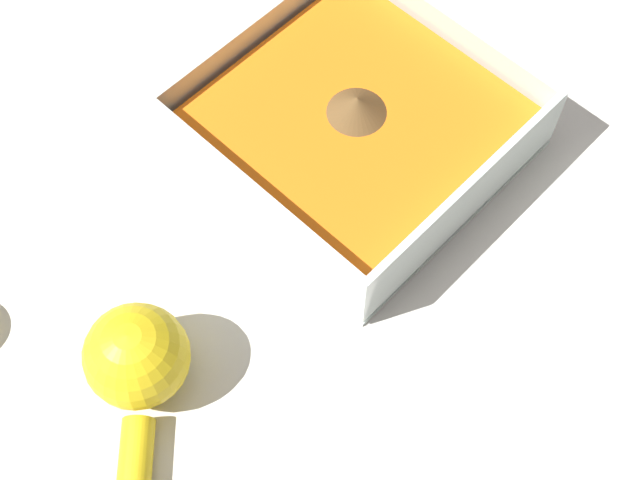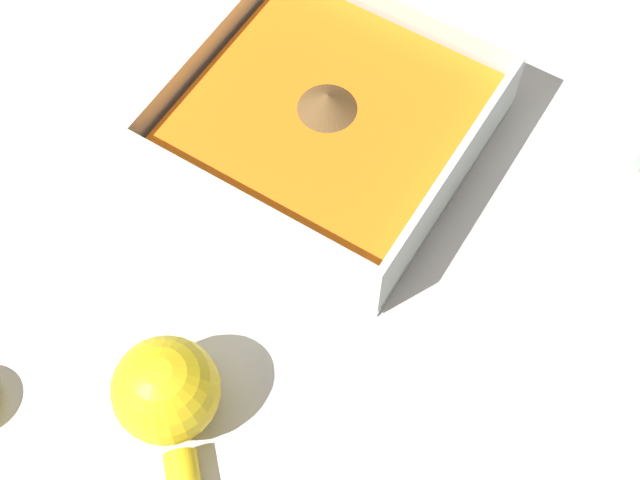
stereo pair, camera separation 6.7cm
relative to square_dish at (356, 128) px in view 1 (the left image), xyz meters
name	(u,v)px [view 1 (the left image)]	position (x,y,z in m)	size (l,w,h in m)	color
ground_plane	(369,125)	(0.02, 0.01, -0.03)	(4.00, 4.00, 0.00)	beige
square_dish	(356,128)	(0.00, 0.00, 0.00)	(0.23, 0.23, 0.07)	silver
lemon_squeezer	(136,386)	(-0.27, -0.04, 0.01)	(0.19, 0.18, 0.08)	yellow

